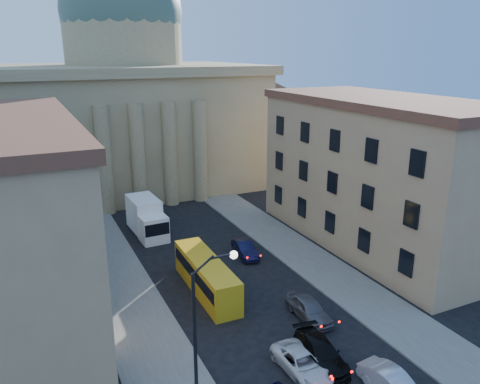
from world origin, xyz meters
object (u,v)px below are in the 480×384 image
object	(u,v)px
street_lamp	(204,318)
box_truck	(147,218)
car_right_near	(393,383)
city_bus	(206,275)

from	to	relation	value
street_lamp	box_truck	distance (m)	26.42
street_lamp	car_right_near	bearing A→B (deg)	-22.49
city_bus	street_lamp	bearing A→B (deg)	-110.74
street_lamp	box_truck	world-z (taller)	street_lamp
city_bus	box_truck	bearing A→B (deg)	95.48
car_right_near	box_truck	bearing A→B (deg)	94.97
street_lamp	city_bus	size ratio (longest dim) A/B	0.90
car_right_near	box_truck	xyz separation A→B (m)	(-6.40, 30.04, 1.09)
street_lamp	city_bus	world-z (taller)	street_lamp
car_right_near	box_truck	distance (m)	30.74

